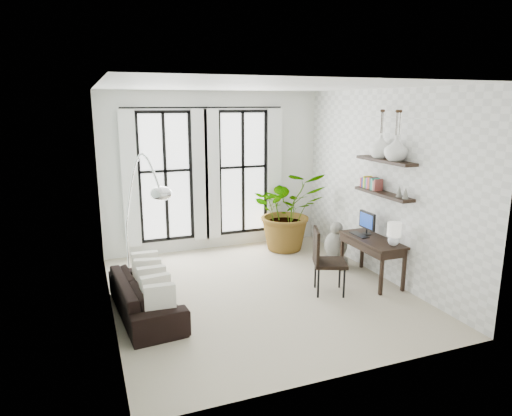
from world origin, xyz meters
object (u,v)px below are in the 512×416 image
sofa (146,296)px  desk (374,242)px  desk_chair (324,257)px  arc_lamp (141,186)px  plant (288,210)px  buddha (336,247)px

sofa → desk: 3.77m
desk_chair → arc_lamp: arc_lamp is taller
plant → desk_chair: size_ratio=1.57×
desk → buddha: bearing=101.3°
arc_lamp → buddha: bearing=1.7°
arc_lamp → plant: bearing=23.8°
desk → desk_chair: desk is taller
desk_chair → plant: bearing=101.1°
plant → arc_lamp: arc_lamp is taller
plant → arc_lamp: 3.46m
desk → arc_lamp: bearing=167.7°
desk_chair → buddha: 1.32m
sofa → plant: (3.16, 2.01, 0.55)m
desk → arc_lamp: (-3.64, 0.80, 1.04)m
sofa → plant: 3.78m
desk → sofa: bearing=177.9°
plant → arc_lamp: bearing=-156.2°
buddha → arc_lamp: bearing=-178.3°
desk → arc_lamp: size_ratio=0.56×
plant → desk: (0.59, -2.14, -0.12)m
plant → arc_lamp: size_ratio=0.73×
sofa → desk_chair: size_ratio=1.80×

